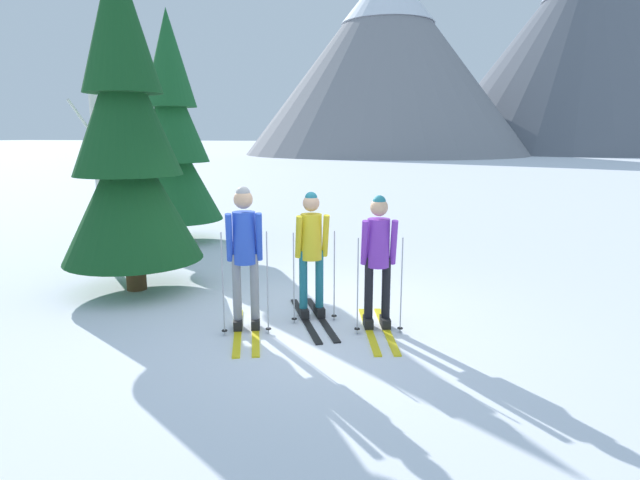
% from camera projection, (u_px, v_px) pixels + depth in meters
% --- Properties ---
extents(ground_plane, '(400.00, 400.00, 0.00)m').
position_uv_depth(ground_plane, '(304.00, 321.00, 6.99)').
color(ground_plane, white).
extents(skier_in_blue, '(0.91, 1.60, 1.82)m').
position_uv_depth(skier_in_blue, '(245.00, 249.00, 6.51)').
color(skier_in_blue, yellow).
rests_on(skier_in_blue, ground).
extents(skier_in_yellow, '(1.10, 1.68, 1.71)m').
position_uv_depth(skier_in_yellow, '(311.00, 248.00, 6.97)').
color(skier_in_yellow, black).
rests_on(skier_in_yellow, ground).
extents(skier_in_purple, '(0.78, 1.63, 1.71)m').
position_uv_depth(skier_in_purple, '(378.00, 255.00, 6.57)').
color(skier_in_purple, yellow).
rests_on(skier_in_purple, ground).
extents(pine_tree_near, '(2.13, 2.13, 5.15)m').
position_uv_depth(pine_tree_near, '(172.00, 138.00, 11.89)').
color(pine_tree_near, '#51381E').
rests_on(pine_tree_near, ground).
extents(pine_tree_mid, '(2.13, 2.13, 5.14)m').
position_uv_depth(pine_tree_mid, '(127.00, 140.00, 7.97)').
color(pine_tree_mid, '#51381E').
rests_on(pine_tree_mid, ground).
extents(birch_tree_tall, '(0.76, 1.41, 3.67)m').
position_uv_depth(birch_tree_tall, '(98.00, 164.00, 9.93)').
color(birch_tree_tall, silver).
rests_on(birch_tree_tall, ground).
extents(mountain_ridge_distant, '(65.32, 56.75, 29.28)m').
position_uv_depth(mountain_ridge_distant, '(525.00, 49.00, 71.17)').
color(mountain_ridge_distant, gray).
rests_on(mountain_ridge_distant, ground).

